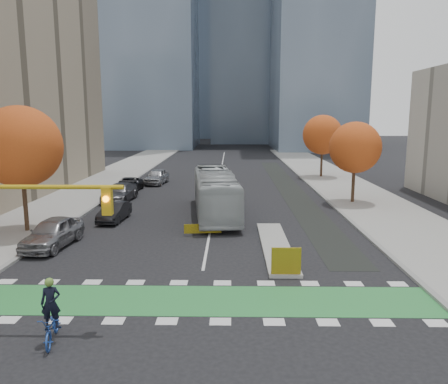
{
  "coord_description": "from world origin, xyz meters",
  "views": [
    {
      "loc": [
        1.38,
        -15.57,
        7.59
      ],
      "look_at": [
        0.96,
        10.47,
        3.0
      ],
      "focal_mm": 35.0,
      "sensor_mm": 36.0,
      "label": 1
    }
  ],
  "objects_px": {
    "hazard_board": "(286,261)",
    "parked_car_d": "(128,185)",
    "parked_car_a": "(53,233)",
    "parked_car_e": "(157,176)",
    "tree_east_far": "(323,135)",
    "tree_east_near": "(355,148)",
    "parked_car_b": "(114,212)",
    "parked_car_c": "(120,193)",
    "cyclist": "(52,321)",
    "bus": "(215,193)",
    "tree_west": "(21,147)"
  },
  "relations": [
    {
      "from": "hazard_board",
      "to": "parked_car_d",
      "type": "distance_m",
      "value": 26.8
    },
    {
      "from": "parked_car_a",
      "to": "parked_car_e",
      "type": "xyz_separation_m",
      "value": [
        2.08,
        23.79,
        -0.02
      ]
    },
    {
      "from": "tree_east_far",
      "to": "parked_car_d",
      "type": "distance_m",
      "value": 24.3
    },
    {
      "from": "tree_east_near",
      "to": "parked_car_d",
      "type": "distance_m",
      "value": 22.14
    },
    {
      "from": "tree_east_near",
      "to": "parked_car_b",
      "type": "distance_m",
      "value": 20.68
    },
    {
      "from": "parked_car_c",
      "to": "parked_car_d",
      "type": "distance_m",
      "value": 5.02
    },
    {
      "from": "cyclist",
      "to": "hazard_board",
      "type": "bearing_deg",
      "value": 23.89
    },
    {
      "from": "parked_car_c",
      "to": "cyclist",
      "type": "bearing_deg",
      "value": -75.68
    },
    {
      "from": "hazard_board",
      "to": "bus",
      "type": "relative_size",
      "value": 0.11
    },
    {
      "from": "hazard_board",
      "to": "cyclist",
      "type": "relative_size",
      "value": 0.61
    },
    {
      "from": "hazard_board",
      "to": "bus",
      "type": "distance_m",
      "value": 13.69
    },
    {
      "from": "hazard_board",
      "to": "parked_car_d",
      "type": "relative_size",
      "value": 0.29
    },
    {
      "from": "tree_west",
      "to": "tree_east_far",
      "type": "xyz_separation_m",
      "value": [
        24.5,
        26.0,
        -0.38
      ]
    },
    {
      "from": "tree_west",
      "to": "cyclist",
      "type": "height_order",
      "value": "tree_west"
    },
    {
      "from": "hazard_board",
      "to": "parked_car_c",
      "type": "height_order",
      "value": "parked_car_c"
    },
    {
      "from": "tree_east_far",
      "to": "parked_car_e",
      "type": "bearing_deg",
      "value": -164.57
    },
    {
      "from": "parked_car_a",
      "to": "parked_car_e",
      "type": "relative_size",
      "value": 1.03
    },
    {
      "from": "tree_west",
      "to": "cyclist",
      "type": "distance_m",
      "value": 16.49
    },
    {
      "from": "tree_east_far",
      "to": "parked_car_b",
      "type": "distance_m",
      "value": 30.37
    },
    {
      "from": "tree_east_far",
      "to": "tree_east_near",
      "type": "bearing_deg",
      "value": -91.79
    },
    {
      "from": "parked_car_a",
      "to": "parked_car_b",
      "type": "distance_m",
      "value": 6.69
    },
    {
      "from": "tree_west",
      "to": "bus",
      "type": "relative_size",
      "value": 0.67
    },
    {
      "from": "tree_east_near",
      "to": "parked_car_d",
      "type": "xyz_separation_m",
      "value": [
        -21.0,
        5.64,
        -4.18
      ]
    },
    {
      "from": "tree_east_near",
      "to": "parked_car_a",
      "type": "bearing_deg",
      "value": -147.94
    },
    {
      "from": "cyclist",
      "to": "parked_car_d",
      "type": "distance_m",
      "value": 29.9
    },
    {
      "from": "tree_east_near",
      "to": "parked_car_b",
      "type": "bearing_deg",
      "value": -160.55
    },
    {
      "from": "cyclist",
      "to": "parked_car_a",
      "type": "distance_m",
      "value": 11.63
    },
    {
      "from": "parked_car_e",
      "to": "hazard_board",
      "type": "bearing_deg",
      "value": -63.07
    },
    {
      "from": "tree_east_near",
      "to": "parked_car_e",
      "type": "height_order",
      "value": "tree_east_near"
    },
    {
      "from": "tree_west",
      "to": "parked_car_b",
      "type": "relative_size",
      "value": 2.01
    },
    {
      "from": "hazard_board",
      "to": "cyclist",
      "type": "height_order",
      "value": "cyclist"
    },
    {
      "from": "tree_west",
      "to": "tree_east_far",
      "type": "distance_m",
      "value": 35.73
    },
    {
      "from": "tree_east_far",
      "to": "parked_car_c",
      "type": "bearing_deg",
      "value": -143.89
    },
    {
      "from": "parked_car_e",
      "to": "cyclist",
      "type": "bearing_deg",
      "value": -80.32
    },
    {
      "from": "tree_west",
      "to": "tree_east_near",
      "type": "height_order",
      "value": "tree_west"
    },
    {
      "from": "bus",
      "to": "parked_car_e",
      "type": "relative_size",
      "value": 2.51
    },
    {
      "from": "bus",
      "to": "parked_car_b",
      "type": "relative_size",
      "value": 3.01
    },
    {
      "from": "parked_car_c",
      "to": "tree_east_near",
      "type": "bearing_deg",
      "value": 3.5
    },
    {
      "from": "parked_car_d",
      "to": "tree_west",
      "type": "bearing_deg",
      "value": -98.64
    },
    {
      "from": "parked_car_b",
      "to": "parked_car_d",
      "type": "xyz_separation_m",
      "value": [
        -1.9,
        12.38,
        0.01
      ]
    },
    {
      "from": "tree_east_far",
      "to": "bus",
      "type": "xyz_separation_m",
      "value": [
        -12.32,
        -20.68,
        -3.53
      ]
    },
    {
      "from": "hazard_board",
      "to": "tree_east_far",
      "type": "bearing_deg",
      "value": 75.88
    },
    {
      "from": "parked_car_b",
      "to": "bus",
      "type": "bearing_deg",
      "value": 19.77
    },
    {
      "from": "tree_west",
      "to": "cyclist",
      "type": "xyz_separation_m",
      "value": [
        7.35,
        -13.94,
        -4.86
      ]
    },
    {
      "from": "parked_car_a",
      "to": "cyclist",
      "type": "bearing_deg",
      "value": -62.37
    },
    {
      "from": "cyclist",
      "to": "parked_car_e",
      "type": "height_order",
      "value": "cyclist"
    },
    {
      "from": "tree_east_far",
      "to": "bus",
      "type": "distance_m",
      "value": 24.33
    },
    {
      "from": "tree_west",
      "to": "cyclist",
      "type": "relative_size",
      "value": 3.61
    },
    {
      "from": "cyclist",
      "to": "parked_car_a",
      "type": "height_order",
      "value": "cyclist"
    },
    {
      "from": "bus",
      "to": "parked_car_d",
      "type": "bearing_deg",
      "value": 125.85
    }
  ]
}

